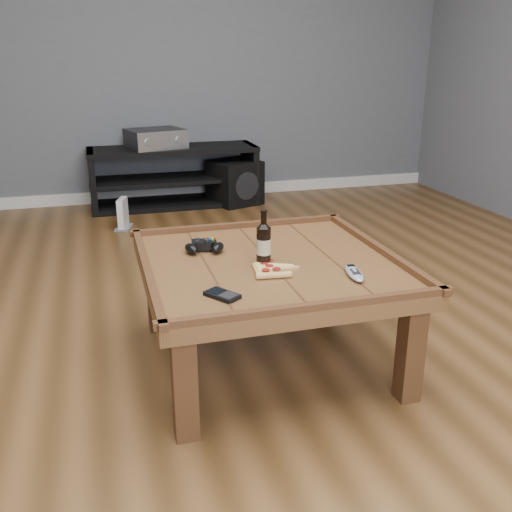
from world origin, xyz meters
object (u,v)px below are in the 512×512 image
object	(u,v)px
game_controller	(204,247)
av_receiver	(156,138)
media_console	(174,177)
game_console	(123,215)
coffee_table	(269,275)
pizza_slice	(270,269)
beer_bottle	(264,243)
subwoofer	(235,182)
smartphone	(222,295)
remote_control	(354,273)

from	to	relation	value
game_controller	av_receiver	size ratio (longest dim) A/B	0.36
media_console	game_console	size ratio (longest dim) A/B	6.08
coffee_table	pizza_slice	xyz separation A→B (m)	(-0.03, -0.11, 0.07)
coffee_table	game_console	size ratio (longest dim) A/B	4.47
beer_bottle	subwoofer	bearing A→B (deg)	78.62
pizza_slice	media_console	bearing A→B (deg)	95.91
game_controller	subwoofer	distance (m)	2.61
coffee_table	game_console	bearing A→B (deg)	102.42
coffee_table	media_console	distance (m)	2.75
game_controller	subwoofer	xyz separation A→B (m)	(0.74, 2.49, -0.29)
coffee_table	game_console	xyz separation A→B (m)	(-0.47, 2.15, -0.29)
game_controller	pizza_slice	distance (m)	0.35
media_console	av_receiver	distance (m)	0.36
coffee_table	beer_bottle	size ratio (longest dim) A/B	4.65
smartphone	remote_control	bearing A→B (deg)	-28.53
subwoofer	coffee_table	bearing A→B (deg)	-121.13
pizza_slice	av_receiver	bearing A→B (deg)	98.66
pizza_slice	beer_bottle	bearing A→B (deg)	97.96
game_console	media_console	bearing A→B (deg)	68.83
smartphone	game_controller	bearing A→B (deg)	51.62
media_console	subwoofer	xyz separation A→B (m)	(0.51, -0.08, -0.06)
coffee_table	game_controller	distance (m)	0.30
coffee_table	game_controller	xyz separation A→B (m)	(-0.23, 0.18, 0.08)
coffee_table	av_receiver	world-z (taller)	av_receiver
game_console	smartphone	bearing A→B (deg)	-67.90
media_console	coffee_table	bearing A→B (deg)	-90.00
game_controller	game_console	size ratio (longest dim) A/B	0.80
smartphone	game_console	distance (m)	2.49
coffee_table	subwoofer	bearing A→B (deg)	79.15
smartphone	remote_control	size ratio (longest dim) A/B	0.75
beer_bottle	subwoofer	size ratio (longest dim) A/B	0.46
pizza_slice	subwoofer	size ratio (longest dim) A/B	0.53
pizza_slice	remote_control	world-z (taller)	remote_control
coffee_table	beer_bottle	world-z (taller)	beer_bottle
coffee_table	av_receiver	distance (m)	2.75
remote_control	game_console	bearing A→B (deg)	116.99
beer_bottle	smartphone	size ratio (longest dim) A/B	1.61
media_console	subwoofer	size ratio (longest dim) A/B	2.92
coffee_table	pizza_slice	size ratio (longest dim) A/B	4.08
remote_control	av_receiver	bearing A→B (deg)	107.54
remote_control	av_receiver	world-z (taller)	av_receiver
media_console	game_controller	xyz separation A→B (m)	(-0.23, -2.57, 0.23)
beer_bottle	av_receiver	distance (m)	2.78
smartphone	subwoofer	distance (m)	3.08
beer_bottle	remote_control	size ratio (longest dim) A/B	1.20
coffee_table	remote_control	size ratio (longest dim) A/B	5.60
game_controller	pizza_slice	xyz separation A→B (m)	(0.20, -0.29, -0.02)
coffee_table	game_console	distance (m)	2.22
coffee_table	beer_bottle	distance (m)	0.16
subwoofer	game_console	xyz separation A→B (m)	(-0.98, -0.52, -0.08)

